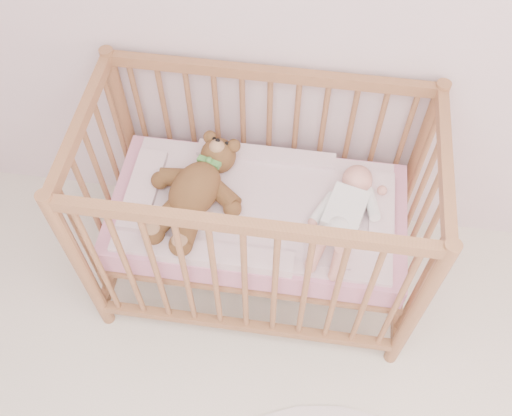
# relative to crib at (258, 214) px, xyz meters

# --- Properties ---
(crib) EXTENTS (1.36, 0.76, 1.00)m
(crib) POSITION_rel_crib_xyz_m (0.00, 0.00, 0.00)
(crib) COLOR #A36B45
(crib) RESTS_ON floor
(mattress) EXTENTS (1.22, 0.62, 0.13)m
(mattress) POSITION_rel_crib_xyz_m (0.00, 0.00, -0.01)
(mattress) COLOR pink
(mattress) RESTS_ON crib
(blanket) EXTENTS (1.10, 0.58, 0.06)m
(blanket) POSITION_rel_crib_xyz_m (0.00, 0.00, 0.06)
(blanket) COLOR pink
(blanket) RESTS_ON mattress
(baby) EXTENTS (0.39, 0.60, 0.13)m
(baby) POSITION_rel_crib_xyz_m (0.35, -0.02, 0.14)
(baby) COLOR white
(baby) RESTS_ON blanket
(teddy_bear) EXTENTS (0.57, 0.69, 0.17)m
(teddy_bear) POSITION_rel_crib_xyz_m (-0.25, -0.02, 0.15)
(teddy_bear) COLOR brown
(teddy_bear) RESTS_ON blanket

